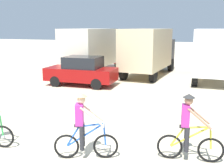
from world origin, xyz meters
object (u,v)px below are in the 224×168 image
Objects in this scene: box_truck_tan_camper at (149,50)px; sedan_parked at (82,71)px; box_truck_white_box at (214,52)px; cyclist_near_camera at (189,130)px; cyclist_cowboy_hat at (84,129)px; box_truck_cream_rv at (93,49)px.

box_truck_tan_camper is 5.74m from sedan_parked.
box_truck_white_box is 12.04m from cyclist_near_camera.
box_truck_tan_camper is 3.82× the size of cyclist_cowboy_hat.
box_truck_tan_camper is 1.03× the size of box_truck_white_box.
box_truck_cream_rv is 3.78× the size of cyclist_cowboy_hat.
box_truck_cream_rv is 14.00m from cyclist_cowboy_hat.
box_truck_cream_rv is at bearing 177.84° from box_truck_white_box.
box_truck_white_box reaches higher than sedan_parked.
box_truck_cream_rv is 4.71m from sedan_parked.
cyclist_cowboy_hat reaches higher than sedan_parked.
cyclist_cowboy_hat is (-3.60, -12.71, -1.03)m from box_truck_white_box.
box_truck_white_box is at bearing 85.46° from cyclist_near_camera.
cyclist_near_camera reaches higher than sedan_parked.
box_truck_tan_camper is at bearing 93.34° from cyclist_cowboy_hat.
cyclist_near_camera is at bearing -74.66° from box_truck_tan_camper.
cyclist_cowboy_hat is (5.01, -13.03, -1.03)m from box_truck_cream_rv.
sedan_parked is at bearing -151.15° from box_truck_white_box.
cyclist_near_camera is at bearing -58.05° from box_truck_cream_rv.
box_truck_tan_camper is 13.29m from cyclist_cowboy_hat.
cyclist_near_camera is at bearing -94.54° from box_truck_white_box.
cyclist_near_camera is at bearing -49.78° from sedan_parked.
cyclist_cowboy_hat is (0.77, -13.23, -1.03)m from box_truck_tan_camper.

